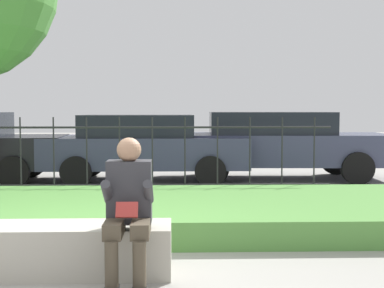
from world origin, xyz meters
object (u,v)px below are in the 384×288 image
(car_parked_right, at_px, (276,143))
(person_seated_reader, at_px, (128,205))
(stone_bench, at_px, (37,253))
(car_parked_center, at_px, (144,146))

(car_parked_right, bearing_deg, person_seated_reader, -108.44)
(stone_bench, xyz_separation_m, car_parked_right, (3.43, 6.56, 0.57))
(person_seated_reader, xyz_separation_m, car_parked_right, (2.57, 6.88, 0.09))
(car_parked_center, xyz_separation_m, car_parked_right, (2.82, 0.23, 0.03))
(stone_bench, bearing_deg, car_parked_center, 84.52)
(stone_bench, relative_size, car_parked_center, 0.58)
(person_seated_reader, distance_m, car_parked_center, 6.65)
(stone_bench, height_order, person_seated_reader, person_seated_reader)
(stone_bench, bearing_deg, car_parked_right, 62.42)
(car_parked_center, distance_m, car_parked_right, 2.83)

